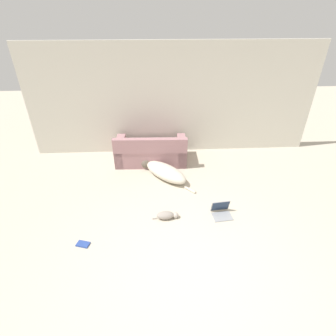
# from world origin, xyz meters

# --- Properties ---
(ground_plane) EXTENTS (20.00, 20.00, 0.00)m
(ground_plane) POSITION_xyz_m (0.00, 0.00, 0.00)
(ground_plane) COLOR #BCB29E
(wall_back) EXTENTS (7.08, 0.06, 2.72)m
(wall_back) POSITION_xyz_m (0.00, 3.94, 1.36)
(wall_back) COLOR beige
(wall_back) RESTS_ON ground_plane
(couch) EXTENTS (1.74, 0.88, 0.78)m
(couch) POSITION_xyz_m (-0.57, 3.33, 0.27)
(couch) COLOR #A3757A
(couch) RESTS_ON ground_plane
(dog) EXTENTS (1.25, 1.30, 0.31)m
(dog) POSITION_xyz_m (-0.29, 2.63, 0.15)
(dog) COLOR beige
(dog) RESTS_ON ground_plane
(cat) EXTENTS (0.49, 0.19, 0.14)m
(cat) POSITION_xyz_m (-0.28, 1.25, 0.07)
(cat) COLOR gray
(cat) RESTS_ON ground_plane
(laptop_open) EXTENTS (0.39, 0.36, 0.26)m
(laptop_open) POSITION_xyz_m (0.74, 1.32, 0.08)
(laptop_open) COLOR gray
(laptop_open) RESTS_ON ground_plane
(book_blue) EXTENTS (0.24, 0.18, 0.02)m
(book_blue) POSITION_xyz_m (-1.70, 0.69, 0.01)
(book_blue) COLOR #28428E
(book_blue) RESTS_ON ground_plane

